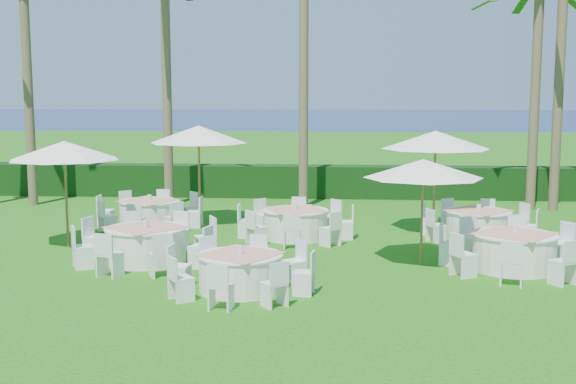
{
  "coord_description": "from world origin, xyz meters",
  "views": [
    {
      "loc": [
        0.43,
        -14.97,
        3.86
      ],
      "look_at": [
        -0.9,
        3.85,
        1.3
      ],
      "focal_mm": 45.0,
      "sensor_mm": 36.0,
      "label": 1
    }
  ],
  "objects_px": {
    "umbrella_a": "(64,150)",
    "umbrella_b": "(423,169)",
    "banquet_table_d": "(150,213)",
    "banquet_table_f": "(478,224)",
    "banquet_table_b": "(240,271)",
    "banquet_table_a": "(146,244)",
    "banquet_table_c": "(514,250)",
    "umbrella_c": "(199,134)",
    "banquet_table_e": "(296,223)",
    "umbrella_d": "(436,140)"
  },
  "relations": [
    {
      "from": "banquet_table_b",
      "to": "umbrella_b",
      "type": "height_order",
      "value": "umbrella_b"
    },
    {
      "from": "banquet_table_d",
      "to": "banquet_table_e",
      "type": "height_order",
      "value": "banquet_table_e"
    },
    {
      "from": "banquet_table_c",
      "to": "banquet_table_a",
      "type": "bearing_deg",
      "value": 179.1
    },
    {
      "from": "banquet_table_e",
      "to": "banquet_table_d",
      "type": "bearing_deg",
      "value": 161.94
    },
    {
      "from": "banquet_table_d",
      "to": "banquet_table_f",
      "type": "bearing_deg",
      "value": -7.07
    },
    {
      "from": "banquet_table_f",
      "to": "umbrella_a",
      "type": "xyz_separation_m",
      "value": [
        -10.63,
        -1.83,
        2.06
      ]
    },
    {
      "from": "banquet_table_e",
      "to": "umbrella_b",
      "type": "xyz_separation_m",
      "value": [
        3.04,
        -2.86,
        1.79
      ]
    },
    {
      "from": "umbrella_c",
      "to": "umbrella_d",
      "type": "bearing_deg",
      "value": -8.19
    },
    {
      "from": "banquet_table_c",
      "to": "banquet_table_d",
      "type": "relative_size",
      "value": 1.05
    },
    {
      "from": "banquet_table_b",
      "to": "umbrella_c",
      "type": "relative_size",
      "value": 1.01
    },
    {
      "from": "banquet_table_b",
      "to": "banquet_table_e",
      "type": "bearing_deg",
      "value": 81.78
    },
    {
      "from": "banquet_table_f",
      "to": "banquet_table_e",
      "type": "bearing_deg",
      "value": -176.81
    },
    {
      "from": "umbrella_a",
      "to": "umbrella_b",
      "type": "distance_m",
      "value": 8.85
    },
    {
      "from": "banquet_table_b",
      "to": "umbrella_b",
      "type": "bearing_deg",
      "value": 33.06
    },
    {
      "from": "umbrella_a",
      "to": "umbrella_d",
      "type": "distance_m",
      "value": 9.83
    },
    {
      "from": "umbrella_b",
      "to": "umbrella_d",
      "type": "bearing_deg",
      "value": 78.61
    },
    {
      "from": "banquet_table_a",
      "to": "umbrella_d",
      "type": "xyz_separation_m",
      "value": [
        7.08,
        3.97,
        2.18
      ]
    },
    {
      "from": "banquet_table_a",
      "to": "umbrella_d",
      "type": "height_order",
      "value": "umbrella_d"
    },
    {
      "from": "banquet_table_a",
      "to": "banquet_table_d",
      "type": "xyz_separation_m",
      "value": [
        -1.1,
        4.49,
        -0.02
      ]
    },
    {
      "from": "banquet_table_c",
      "to": "umbrella_c",
      "type": "bearing_deg",
      "value": 147.68
    },
    {
      "from": "banquet_table_a",
      "to": "banquet_table_f",
      "type": "distance_m",
      "value": 8.84
    },
    {
      "from": "banquet_table_f",
      "to": "umbrella_a",
      "type": "bearing_deg",
      "value": -170.21
    },
    {
      "from": "banquet_table_b",
      "to": "umbrella_a",
      "type": "distance_m",
      "value": 6.56
    },
    {
      "from": "banquet_table_c",
      "to": "banquet_table_e",
      "type": "bearing_deg",
      "value": 147.66
    },
    {
      "from": "banquet_table_e",
      "to": "banquet_table_f",
      "type": "xyz_separation_m",
      "value": [
        4.91,
        0.27,
        -0.01
      ]
    },
    {
      "from": "umbrella_b",
      "to": "umbrella_a",
      "type": "bearing_deg",
      "value": 171.55
    },
    {
      "from": "banquet_table_f",
      "to": "umbrella_c",
      "type": "xyz_separation_m",
      "value": [
        -7.89,
        1.61,
        2.28
      ]
    },
    {
      "from": "umbrella_b",
      "to": "umbrella_c",
      "type": "xyz_separation_m",
      "value": [
        -6.02,
        4.74,
        0.48
      ]
    },
    {
      "from": "banquet_table_e",
      "to": "umbrella_d",
      "type": "distance_m",
      "value": 4.48
    },
    {
      "from": "banquet_table_a",
      "to": "banquet_table_e",
      "type": "xyz_separation_m",
      "value": [
        3.28,
        3.06,
        -0.02
      ]
    },
    {
      "from": "umbrella_a",
      "to": "umbrella_c",
      "type": "xyz_separation_m",
      "value": [
        2.73,
        3.44,
        0.22
      ]
    },
    {
      "from": "banquet_table_c",
      "to": "banquet_table_d",
      "type": "distance_m",
      "value": 10.49
    },
    {
      "from": "banquet_table_a",
      "to": "umbrella_b",
      "type": "height_order",
      "value": "umbrella_b"
    },
    {
      "from": "umbrella_a",
      "to": "umbrella_b",
      "type": "height_order",
      "value": "umbrella_a"
    },
    {
      "from": "banquet_table_d",
      "to": "banquet_table_e",
      "type": "distance_m",
      "value": 4.6
    },
    {
      "from": "banquet_table_d",
      "to": "umbrella_d",
      "type": "bearing_deg",
      "value": -3.65
    },
    {
      "from": "banquet_table_a",
      "to": "banquet_table_f",
      "type": "height_order",
      "value": "banquet_table_a"
    },
    {
      "from": "banquet_table_a",
      "to": "umbrella_a",
      "type": "height_order",
      "value": "umbrella_a"
    },
    {
      "from": "banquet_table_a",
      "to": "umbrella_b",
      "type": "distance_m",
      "value": 6.56
    },
    {
      "from": "banquet_table_d",
      "to": "umbrella_a",
      "type": "bearing_deg",
      "value": -114.11
    },
    {
      "from": "banquet_table_f",
      "to": "umbrella_b",
      "type": "bearing_deg",
      "value": -120.89
    },
    {
      "from": "banquet_table_b",
      "to": "umbrella_a",
      "type": "xyz_separation_m",
      "value": [
        -4.94,
        3.78,
        2.07
      ]
    },
    {
      "from": "banquet_table_b",
      "to": "banquet_table_f",
      "type": "xyz_separation_m",
      "value": [
        5.69,
        5.61,
        0.01
      ]
    },
    {
      "from": "umbrella_a",
      "to": "umbrella_d",
      "type": "bearing_deg",
      "value": 14.53
    },
    {
      "from": "banquet_table_b",
      "to": "umbrella_b",
      "type": "relative_size",
      "value": 1.1
    },
    {
      "from": "banquet_table_f",
      "to": "umbrella_c",
      "type": "bearing_deg",
      "value": 168.49
    },
    {
      "from": "umbrella_c",
      "to": "banquet_table_b",
      "type": "bearing_deg",
      "value": -73.01
    },
    {
      "from": "banquet_table_b",
      "to": "umbrella_a",
      "type": "height_order",
      "value": "umbrella_a"
    },
    {
      "from": "umbrella_b",
      "to": "banquet_table_c",
      "type": "bearing_deg",
      "value": -9.44
    },
    {
      "from": "umbrella_b",
      "to": "umbrella_d",
      "type": "relative_size",
      "value": 0.91
    }
  ]
}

